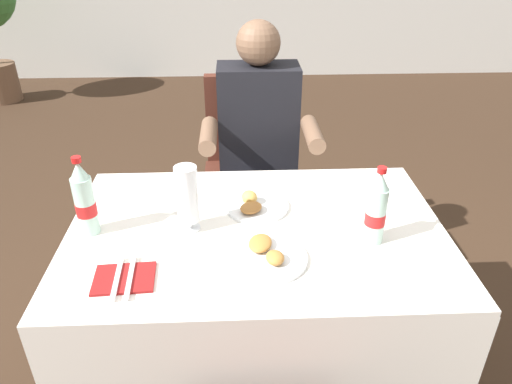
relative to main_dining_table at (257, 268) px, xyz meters
The scene contains 10 objects.
ground_plane 0.57m from the main_dining_table, 93.39° to the left, with size 11.00×11.00×0.00m, color #382619.
main_dining_table is the anchor object (origin of this frame).
chair_far_diner_seat 0.80m from the main_dining_table, 90.00° to the left, with size 0.44×0.50×0.97m.
seated_diner_far 0.71m from the main_dining_table, 86.85° to the left, with size 0.50×0.46×1.26m.
plate_near_camera 0.24m from the main_dining_table, 82.63° to the right, with size 0.24×0.24×0.04m.
plate_far_diner 0.22m from the main_dining_table, 91.63° to the left, with size 0.22×0.22×0.06m.
beer_glass_left 0.36m from the main_dining_table, behind, with size 0.07×0.07×0.23m.
cola_bottle_primary 0.46m from the main_dining_table, 13.15° to the right, with size 0.06×0.06×0.26m.
cola_bottle_secondary 0.61m from the main_dining_table, behind, with size 0.06×0.06×0.27m.
napkin_cutlery_set 0.49m from the main_dining_table, 148.06° to the right, with size 0.18×0.19×0.01m.
Camera 1 is at (-0.06, -1.35, 1.62)m, focal length 33.72 mm.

